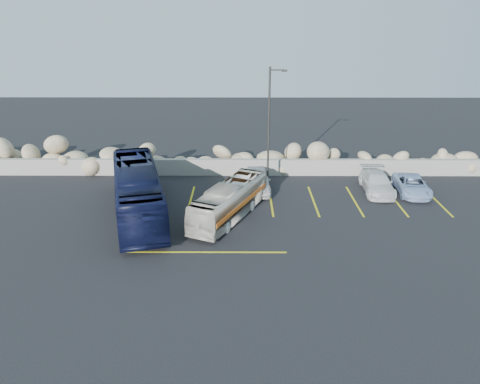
{
  "coord_description": "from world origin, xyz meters",
  "views": [
    {
      "loc": [
        0.77,
        -20.42,
        11.23
      ],
      "look_at": [
        0.65,
        4.0,
        1.75
      ],
      "focal_mm": 35.0,
      "sensor_mm": 36.0,
      "label": 1
    }
  ],
  "objects_px": {
    "tour_coach": "(138,191)",
    "car_a": "(257,180)",
    "lamppost": "(270,125)",
    "car_d": "(412,185)",
    "car_c": "(377,183)",
    "vintage_bus": "(230,201)"
  },
  "relations": [
    {
      "from": "car_a",
      "to": "tour_coach",
      "type": "bearing_deg",
      "value": -151.4
    },
    {
      "from": "lamppost",
      "to": "car_d",
      "type": "xyz_separation_m",
      "value": [
        9.37,
        -1.14,
        -3.73
      ]
    },
    {
      "from": "lamppost",
      "to": "vintage_bus",
      "type": "bearing_deg",
      "value": -116.38
    },
    {
      "from": "lamppost",
      "to": "car_c",
      "type": "relative_size",
      "value": 1.82
    },
    {
      "from": "lamppost",
      "to": "car_d",
      "type": "bearing_deg",
      "value": -6.96
    },
    {
      "from": "lamppost",
      "to": "car_d",
      "type": "distance_m",
      "value": 10.15
    },
    {
      "from": "vintage_bus",
      "to": "car_d",
      "type": "xyz_separation_m",
      "value": [
        11.87,
        3.91,
        -0.45
      ]
    },
    {
      "from": "tour_coach",
      "to": "car_c",
      "type": "bearing_deg",
      "value": -0.94
    },
    {
      "from": "car_c",
      "to": "vintage_bus",
      "type": "bearing_deg",
      "value": -153.9
    },
    {
      "from": "vintage_bus",
      "to": "tour_coach",
      "type": "xyz_separation_m",
      "value": [
        -5.35,
        0.38,
        0.44
      ]
    },
    {
      "from": "tour_coach",
      "to": "car_d",
      "type": "distance_m",
      "value": 17.6
    },
    {
      "from": "car_c",
      "to": "car_a",
      "type": "bearing_deg",
      "value": -178.74
    },
    {
      "from": "car_d",
      "to": "tour_coach",
      "type": "bearing_deg",
      "value": -164.23
    },
    {
      "from": "tour_coach",
      "to": "car_a",
      "type": "distance_m",
      "value": 8.15
    },
    {
      "from": "car_a",
      "to": "car_d",
      "type": "xyz_separation_m",
      "value": [
        10.16,
        -0.47,
        -0.15
      ]
    },
    {
      "from": "car_a",
      "to": "vintage_bus",
      "type": "bearing_deg",
      "value": -112.28
    },
    {
      "from": "vintage_bus",
      "to": "car_c",
      "type": "height_order",
      "value": "vintage_bus"
    },
    {
      "from": "vintage_bus",
      "to": "car_d",
      "type": "distance_m",
      "value": 12.51
    },
    {
      "from": "car_d",
      "to": "vintage_bus",
      "type": "bearing_deg",
      "value": -157.59
    },
    {
      "from": "lamppost",
      "to": "vintage_bus",
      "type": "relative_size",
      "value": 1.09
    },
    {
      "from": "vintage_bus",
      "to": "car_a",
      "type": "relative_size",
      "value": 1.73
    },
    {
      "from": "car_d",
      "to": "car_a",
      "type": "bearing_deg",
      "value": -178.44
    }
  ]
}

